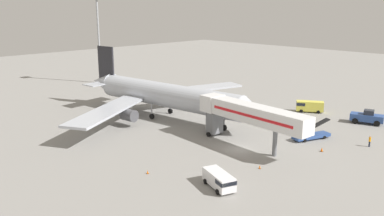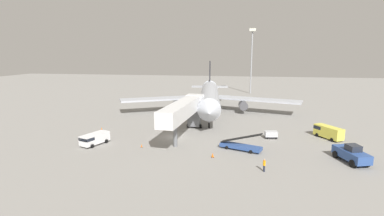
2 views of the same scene
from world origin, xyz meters
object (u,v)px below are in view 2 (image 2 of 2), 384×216
at_px(airplane_at_gate, 210,96).
at_px(baggage_cart_rear_left, 271,134).
at_px(service_van_far_center, 328,131).
at_px(safety_cone_bravo, 102,128).
at_px(belt_loader_truck, 241,145).
at_px(safety_cone_alpha, 142,146).
at_px(safety_cone_charlie, 213,155).
at_px(jet_bridge, 185,110).
at_px(apron_light_mast, 252,49).
at_px(ground_crew_worker_foreground, 264,165).
at_px(service_van_mid_center, 94,138).
at_px(pushback_tug, 351,154).

distance_m(airplane_at_gate, baggage_cart_rear_left, 25.53).
bearing_deg(service_van_far_center, safety_cone_bravo, -178.28).
height_order(belt_loader_truck, service_van_far_center, belt_loader_truck).
relative_size(service_van_far_center, safety_cone_alpha, 11.36).
bearing_deg(safety_cone_charlie, service_van_far_center, 34.14).
distance_m(jet_bridge, apron_light_mast, 66.81).
distance_m(airplane_at_gate, apron_light_mast, 44.99).
bearing_deg(safety_cone_charlie, safety_cone_alpha, 167.52).
xyz_separation_m(ground_crew_worker_foreground, safety_cone_charlie, (-7.47, 4.34, -0.64)).
bearing_deg(jet_bridge, ground_crew_worker_foreground, -46.34).
bearing_deg(apron_light_mast, belt_loader_truck, -92.62).
relative_size(jet_bridge, service_van_far_center, 3.69).
height_order(safety_cone_bravo, apron_light_mast, apron_light_mast).
height_order(belt_loader_truck, safety_cone_charlie, belt_loader_truck).
height_order(jet_bridge, service_van_far_center, jet_bridge).
distance_m(belt_loader_truck, safety_cone_charlie, 6.01).
xyz_separation_m(service_van_mid_center, ground_crew_worker_foreground, (28.65, -7.01, -0.17)).
height_order(jet_bridge, safety_cone_alpha, jet_bridge).
xyz_separation_m(belt_loader_truck, ground_crew_worker_foreground, (3.22, -8.56, 0.20)).
distance_m(jet_bridge, safety_cone_alpha, 10.90).
bearing_deg(baggage_cart_rear_left, service_van_far_center, 9.98).
bearing_deg(jet_bridge, safety_cone_alpha, -129.67).
xyz_separation_m(airplane_at_gate, safety_cone_alpha, (-8.29, -30.14, -4.36)).
bearing_deg(service_van_mid_center, belt_loader_truck, 3.51).
height_order(baggage_cart_rear_left, safety_cone_bravo, baggage_cart_rear_left).
bearing_deg(ground_crew_worker_foreground, safety_cone_bravo, 152.47).
xyz_separation_m(jet_bridge, apron_light_mast, (13.84, 64.23, 12.08)).
bearing_deg(belt_loader_truck, jet_bridge, 150.77).
height_order(service_van_far_center, apron_light_mast, apron_light_mast).
xyz_separation_m(airplane_at_gate, safety_cone_bravo, (-20.53, -20.45, -4.37)).
distance_m(pushback_tug, safety_cone_bravo, 46.50).
bearing_deg(service_van_mid_center, safety_cone_bravo, 110.13).
bearing_deg(safety_cone_bravo, jet_bridge, -7.09).
height_order(pushback_tug, apron_light_mast, apron_light_mast).
height_order(service_van_far_center, baggage_cart_rear_left, service_van_far_center).
bearing_deg(service_van_far_center, baggage_cart_rear_left, -170.02).
relative_size(pushback_tug, service_van_mid_center, 1.14).
distance_m(pushback_tug, service_van_far_center, 12.37).
bearing_deg(safety_cone_charlie, safety_cone_bravo, 153.28).
bearing_deg(jet_bridge, belt_loader_truck, -29.23).
xyz_separation_m(safety_cone_bravo, safety_cone_charlie, (24.77, -12.47, 0.10)).
height_order(pushback_tug, baggage_cart_rear_left, pushback_tug).
distance_m(ground_crew_worker_foreground, safety_cone_alpha, 21.24).
bearing_deg(jet_bridge, safety_cone_charlie, -57.92).
height_order(service_van_mid_center, safety_cone_alpha, service_van_mid_center).
bearing_deg(airplane_at_gate, belt_loader_truck, -73.52).
bearing_deg(safety_cone_alpha, service_van_mid_center, -179.33).
bearing_deg(service_van_mid_center, airplane_at_gate, 60.74).
bearing_deg(apron_light_mast, service_van_far_center, -77.96).
relative_size(safety_cone_charlie, apron_light_mast, 0.03).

